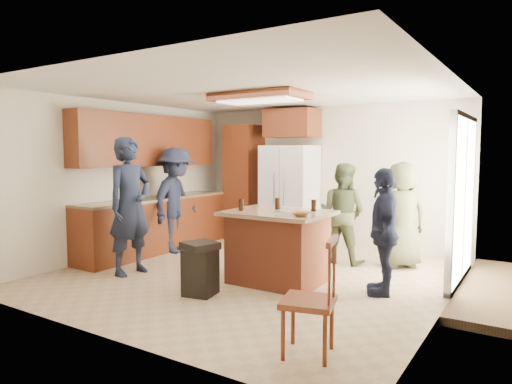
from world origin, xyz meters
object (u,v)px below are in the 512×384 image
Objects in this scene: person_front_left at (130,206)px; person_behind_left at (342,213)px; person_side_right at (383,231)px; trash_bin at (200,268)px; kitchen_island at (278,246)px; refrigerator at (289,195)px; person_behind_right at (402,215)px; spindle_chair at (311,302)px; person_counter at (176,200)px.

person_front_left is 1.25× the size of person_behind_left.
trash_bin is at bearing -76.44° from person_side_right.
kitchen_island reaches higher than trash_bin.
refrigerator is 2.50m from kitchen_island.
person_behind_right is 1.56× the size of spindle_chair.
kitchen_island is (1.93, 0.71, -0.47)m from person_front_left.
kitchen_island is (-1.29, -0.25, -0.28)m from person_side_right.
person_side_right is at bearing 10.80° from kitchen_island.
person_behind_right is (0.84, 0.19, 0.01)m from person_behind_left.
person_front_left is at bearing -4.31° from person_behind_right.
kitchen_island is at bearing -65.16° from refrigerator.
person_front_left is 3.40m from spindle_chair.
refrigerator is 3.27m from trash_bin.
spindle_chair is (2.32, -3.94, -0.45)m from refrigerator.
kitchen_island is (-1.13, -1.64, -0.30)m from person_behind_right.
person_behind_left is at bearing 107.35° from spindle_chair.
person_counter is (-2.64, -0.79, 0.12)m from person_behind_left.
person_behind_right is 2.25m from refrigerator.
spindle_chair is at bearing 110.26° from person_behind_left.
person_side_right is at bearing 33.34° from trash_bin.
person_behind_left is at bearing -42.01° from person_front_left.
person_front_left is 1.57m from trash_bin.
refrigerator is at bearing -57.19° from person_behind_right.
person_behind_left is 1.56m from person_side_right.
person_behind_left is 0.84× the size of refrigerator.
trash_bin is (-0.81, -2.40, -0.44)m from person_behind_left.
person_side_right is (0.16, -1.39, -0.02)m from person_behind_right.
person_behind_right reaches higher than spindle_chair.
refrigerator reaches higher than person_side_right.
person_counter is 2.80× the size of trash_bin.
spindle_chair is (0.99, -3.16, -0.31)m from person_behind_left.
person_front_left is 2.12m from kitchen_island.
person_front_left reaches higher than refrigerator.
spindle_chair is at bearing -19.95° from person_side_right.
person_front_left is at bearing -159.72° from kitchen_island.
trash_bin is at bearing 15.61° from person_behind_right.
person_behind_right is 0.86× the size of refrigerator.
refrigerator is (-1.33, 0.78, 0.14)m from person_behind_left.
spindle_chair is (-0.01, -1.95, -0.30)m from person_side_right.
person_behind_right is (3.07, 2.35, -0.17)m from person_front_left.
person_counter is at bearing 146.88° from spindle_chair.
person_side_right reaches higher than spindle_chair.
trash_bin is at bearing -142.48° from person_counter.
person_front_left is 3.87m from person_behind_right.
refrigerator reaches higher than person_behind_left.
person_side_right is 1.98m from spindle_chair.
person_side_right is 1.51× the size of spindle_chair.
kitchen_island is at bearing 126.92° from spindle_chair.
kitchen_island is at bearing -98.98° from person_side_right.
kitchen_island is (2.35, -0.66, -0.41)m from person_counter.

